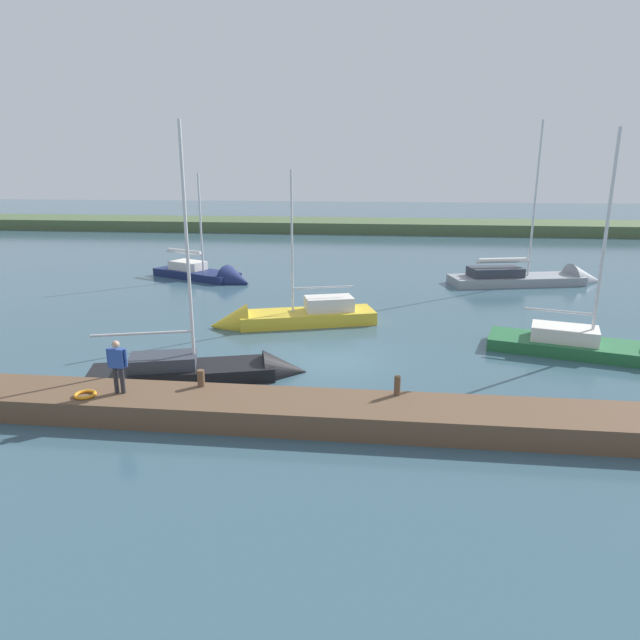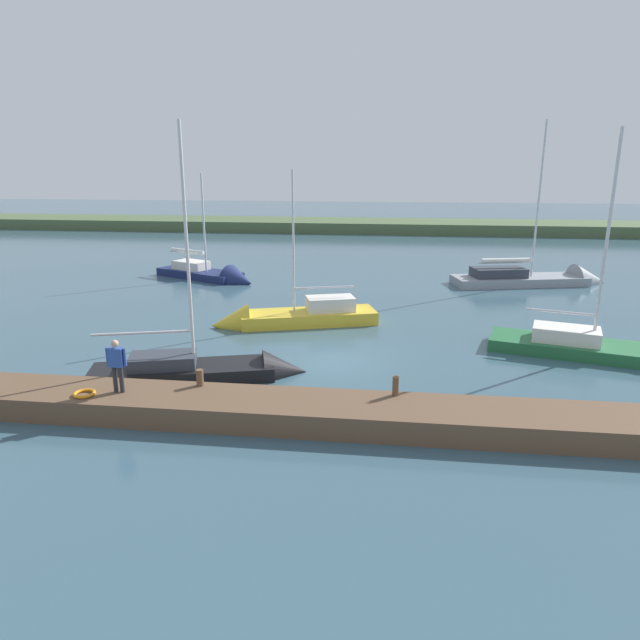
{
  "view_description": "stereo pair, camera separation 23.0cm",
  "coord_description": "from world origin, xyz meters",
  "px_view_note": "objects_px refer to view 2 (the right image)",
  "views": [
    {
      "loc": [
        -1.93,
        20.76,
        7.48
      ],
      "look_at": [
        0.42,
        0.34,
        1.77
      ],
      "focal_mm": 31.4,
      "sensor_mm": 36.0,
      "label": 1
    },
    {
      "loc": [
        -2.16,
        20.73,
        7.48
      ],
      "look_at": [
        0.42,
        0.34,
        1.77
      ],
      "focal_mm": 31.4,
      "sensor_mm": 36.0,
      "label": 2
    }
  ],
  "objects_px": {
    "sailboat_near_dock": "(212,374)",
    "sailboat_far_right": "(615,354)",
    "life_ring_buoy": "(84,394)",
    "person_on_dock": "(117,362)",
    "sailboat_behind_pier": "(286,320)",
    "sailboat_mid_channel": "(542,282)",
    "mooring_post_near": "(200,378)",
    "sailboat_far_left": "(214,277)",
    "mooring_post_far": "(396,386)"
  },
  "relations": [
    {
      "from": "mooring_post_near",
      "to": "sailboat_mid_channel",
      "type": "height_order",
      "value": "sailboat_mid_channel"
    },
    {
      "from": "life_ring_buoy",
      "to": "sailboat_behind_pier",
      "type": "distance_m",
      "value": 11.75
    },
    {
      "from": "life_ring_buoy",
      "to": "sailboat_near_dock",
      "type": "bearing_deg",
      "value": -126.82
    },
    {
      "from": "sailboat_behind_pier",
      "to": "sailboat_mid_channel",
      "type": "relative_size",
      "value": 0.72
    },
    {
      "from": "sailboat_behind_pier",
      "to": "sailboat_mid_channel",
      "type": "bearing_deg",
      "value": -159.31
    },
    {
      "from": "life_ring_buoy",
      "to": "sailboat_near_dock",
      "type": "xyz_separation_m",
      "value": [
        -2.78,
        -3.71,
        -0.66
      ]
    },
    {
      "from": "life_ring_buoy",
      "to": "mooring_post_near",
      "type": "bearing_deg",
      "value": -160.03
    },
    {
      "from": "mooring_post_far",
      "to": "sailboat_behind_pier",
      "type": "height_order",
      "value": "sailboat_behind_pier"
    },
    {
      "from": "sailboat_near_dock",
      "to": "person_on_dock",
      "type": "bearing_deg",
      "value": -134.85
    },
    {
      "from": "sailboat_near_dock",
      "to": "sailboat_behind_pier",
      "type": "bearing_deg",
      "value": 63.0
    },
    {
      "from": "mooring_post_far",
      "to": "sailboat_behind_pier",
      "type": "relative_size",
      "value": 0.07
    },
    {
      "from": "sailboat_near_dock",
      "to": "sailboat_far_right",
      "type": "xyz_separation_m",
      "value": [
        -15.37,
        -4.05,
        0.06
      ]
    },
    {
      "from": "sailboat_far_left",
      "to": "sailboat_mid_channel",
      "type": "distance_m",
      "value": 21.65
    },
    {
      "from": "sailboat_far_right",
      "to": "person_on_dock",
      "type": "relative_size",
      "value": 5.87
    },
    {
      "from": "life_ring_buoy",
      "to": "sailboat_behind_pier",
      "type": "height_order",
      "value": "sailboat_behind_pier"
    },
    {
      "from": "sailboat_far_right",
      "to": "life_ring_buoy",
      "type": "bearing_deg",
      "value": -141.13
    },
    {
      "from": "sailboat_behind_pier",
      "to": "sailboat_mid_channel",
      "type": "xyz_separation_m",
      "value": [
        -14.75,
        -11.53,
        -0.05
      ]
    },
    {
      "from": "sailboat_mid_channel",
      "to": "sailboat_behind_pier",
      "type": "bearing_deg",
      "value": -155.46
    },
    {
      "from": "sailboat_near_dock",
      "to": "person_on_dock",
      "type": "xyz_separation_m",
      "value": [
        1.83,
        3.34,
        1.58
      ]
    },
    {
      "from": "mooring_post_near",
      "to": "sailboat_far_right",
      "type": "relative_size",
      "value": 0.05
    },
    {
      "from": "life_ring_buoy",
      "to": "sailboat_far_right",
      "type": "bearing_deg",
      "value": -156.85
    },
    {
      "from": "sailboat_far_left",
      "to": "sailboat_mid_channel",
      "type": "height_order",
      "value": "sailboat_mid_channel"
    },
    {
      "from": "sailboat_far_left",
      "to": "life_ring_buoy",
      "type": "bearing_deg",
      "value": -56.58
    },
    {
      "from": "sailboat_far_right",
      "to": "person_on_dock",
      "type": "xyz_separation_m",
      "value": [
        17.2,
        7.39,
        1.52
      ]
    },
    {
      "from": "mooring_post_far",
      "to": "sailboat_mid_channel",
      "type": "height_order",
      "value": "sailboat_mid_channel"
    },
    {
      "from": "sailboat_far_right",
      "to": "sailboat_far_left",
      "type": "xyz_separation_m",
      "value": [
        20.82,
        -13.46,
        0.03
      ]
    },
    {
      "from": "sailboat_mid_channel",
      "to": "person_on_dock",
      "type": "bearing_deg",
      "value": -142.59
    },
    {
      "from": "sailboat_behind_pier",
      "to": "sailboat_far_left",
      "type": "xyz_separation_m",
      "value": [
        6.86,
        -10.25,
        0.01
      ]
    },
    {
      "from": "life_ring_buoy",
      "to": "sailboat_behind_pier",
      "type": "bearing_deg",
      "value": -110.86
    },
    {
      "from": "life_ring_buoy",
      "to": "sailboat_far_right",
      "type": "distance_m",
      "value": 19.74
    },
    {
      "from": "sailboat_near_dock",
      "to": "sailboat_far_left",
      "type": "height_order",
      "value": "sailboat_near_dock"
    },
    {
      "from": "mooring_post_far",
      "to": "sailboat_far_right",
      "type": "bearing_deg",
      "value": -143.1
    },
    {
      "from": "sailboat_near_dock",
      "to": "sailboat_far_left",
      "type": "xyz_separation_m",
      "value": [
        5.46,
        -17.51,
        0.09
      ]
    },
    {
      "from": "mooring_post_near",
      "to": "sailboat_mid_channel",
      "type": "relative_size",
      "value": 0.05
    },
    {
      "from": "sailboat_near_dock",
      "to": "sailboat_far_right",
      "type": "bearing_deg",
      "value": -1.32
    },
    {
      "from": "sailboat_behind_pier",
      "to": "sailboat_far_left",
      "type": "height_order",
      "value": "sailboat_behind_pier"
    },
    {
      "from": "sailboat_far_right",
      "to": "mooring_post_far",
      "type": "bearing_deg",
      "value": -127.38
    },
    {
      "from": "mooring_post_near",
      "to": "person_on_dock",
      "type": "height_order",
      "value": "person_on_dock"
    },
    {
      "from": "life_ring_buoy",
      "to": "person_on_dock",
      "type": "xyz_separation_m",
      "value": [
        -0.94,
        -0.37,
        0.92
      ]
    },
    {
      "from": "sailboat_near_dock",
      "to": "person_on_dock",
      "type": "height_order",
      "value": "sailboat_near_dock"
    },
    {
      "from": "sailboat_far_left",
      "to": "person_on_dock",
      "type": "height_order",
      "value": "sailboat_far_left"
    },
    {
      "from": "mooring_post_far",
      "to": "sailboat_far_left",
      "type": "relative_size",
      "value": 0.08
    },
    {
      "from": "mooring_post_near",
      "to": "sailboat_far_left",
      "type": "distance_m",
      "value": 20.91
    },
    {
      "from": "mooring_post_far",
      "to": "sailboat_mid_channel",
      "type": "relative_size",
      "value": 0.05
    },
    {
      "from": "mooring_post_far",
      "to": "sailboat_far_right",
      "type": "xyz_separation_m",
      "value": [
        -8.76,
        -6.58,
        -0.85
      ]
    },
    {
      "from": "sailboat_behind_pier",
      "to": "life_ring_buoy",
      "type": "bearing_deg",
      "value": 51.82
    },
    {
      "from": "mooring_post_near",
      "to": "mooring_post_far",
      "type": "relative_size",
      "value": 0.89
    },
    {
      "from": "life_ring_buoy",
      "to": "sailboat_near_dock",
      "type": "height_order",
      "value": "sailboat_near_dock"
    },
    {
      "from": "mooring_post_far",
      "to": "life_ring_buoy",
      "type": "distance_m",
      "value": 9.46
    },
    {
      "from": "person_on_dock",
      "to": "sailboat_mid_channel",
      "type": "bearing_deg",
      "value": -39.77
    }
  ]
}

